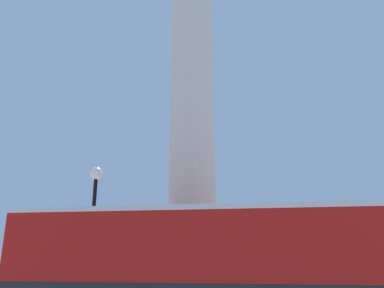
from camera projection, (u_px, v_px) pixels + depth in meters
name	position (u px, v px, depth m)	size (l,w,h in m)	color
monument_column	(192.00, 109.00, 16.43)	(4.97, 4.97, 24.93)	beige
street_lamp	(91.00, 238.00, 13.32)	(0.47, 0.47, 6.40)	black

